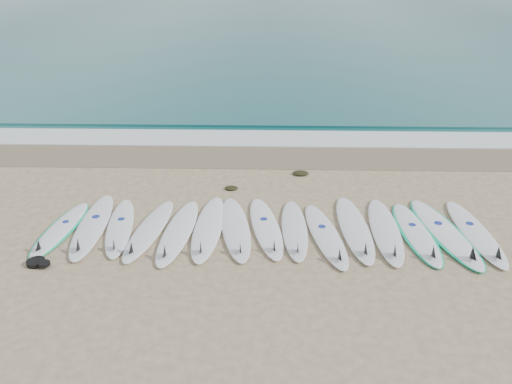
{
  "coord_description": "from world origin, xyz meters",
  "views": [
    {
      "loc": [
        0.02,
        -8.54,
        5.01
      ],
      "look_at": [
        -0.23,
        1.04,
        0.4
      ],
      "focal_mm": 35.0,
      "sensor_mm": 36.0,
      "label": 1
    }
  ],
  "objects_px": {
    "surfboard_14": "(476,233)",
    "leash_coil": "(38,263)",
    "surfboard_0": "(60,229)",
    "surfboard_7": "(266,228)"
  },
  "relations": [
    {
      "from": "surfboard_7",
      "to": "leash_coil",
      "type": "relative_size",
      "value": 5.66
    },
    {
      "from": "surfboard_14",
      "to": "leash_coil",
      "type": "relative_size",
      "value": 5.86
    },
    {
      "from": "surfboard_0",
      "to": "leash_coil",
      "type": "relative_size",
      "value": 5.11
    },
    {
      "from": "surfboard_7",
      "to": "leash_coil",
      "type": "xyz_separation_m",
      "value": [
        -4.05,
        -1.33,
        -0.01
      ]
    },
    {
      "from": "surfboard_0",
      "to": "surfboard_7",
      "type": "bearing_deg",
      "value": 7.35
    },
    {
      "from": "surfboard_7",
      "to": "surfboard_14",
      "type": "height_order",
      "value": "surfboard_14"
    },
    {
      "from": "surfboard_0",
      "to": "surfboard_7",
      "type": "distance_m",
      "value": 4.11
    },
    {
      "from": "surfboard_0",
      "to": "surfboard_7",
      "type": "xyz_separation_m",
      "value": [
        4.1,
        0.14,
        0.01
      ]
    },
    {
      "from": "surfboard_0",
      "to": "surfboard_14",
      "type": "xyz_separation_m",
      "value": [
        8.21,
        0.03,
        0.02
      ]
    },
    {
      "from": "surfboard_14",
      "to": "surfboard_7",
      "type": "bearing_deg",
      "value": 176.07
    }
  ]
}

